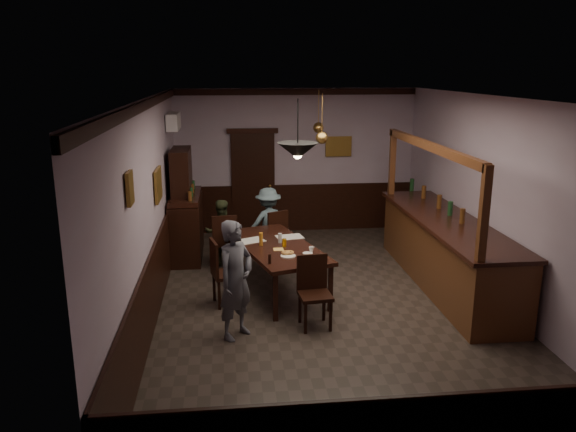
{
  "coord_description": "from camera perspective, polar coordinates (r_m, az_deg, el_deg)",
  "views": [
    {
      "loc": [
        -1.42,
        -7.58,
        3.38
      ],
      "look_at": [
        -0.5,
        0.84,
        1.15
      ],
      "focal_mm": 35.0,
      "sensor_mm": 36.0,
      "label": 1
    }
  ],
  "objects": [
    {
      "name": "sideboard",
      "position": [
        10.42,
        -10.37,
        0.18
      ],
      "size": [
        0.54,
        1.51,
        2.0
      ],
      "color": "black",
      "rests_on": "ground"
    },
    {
      "name": "pastry_ring_b",
      "position": [
        8.19,
        0.16,
        -3.72
      ],
      "size": [
        0.13,
        0.13,
        0.04
      ],
      "primitive_type": "torus",
      "color": "#C68C47",
      "rests_on": "pastry_plate"
    },
    {
      "name": "napkin",
      "position": [
        8.44,
        -0.98,
        -3.4
      ],
      "size": [
        0.19,
        0.19,
        0.0
      ],
      "primitive_type": "cube",
      "rotation": [
        0.0,
        0.0,
        0.29
      ],
      "color": "#F1B958",
      "rests_on": "dining_table"
    },
    {
      "name": "bar_counter",
      "position": [
        9.28,
        15.7,
        -3.34
      ],
      "size": [
        0.96,
        4.11,
        2.31
      ],
      "color": "#4C2A14",
      "rests_on": "ground"
    },
    {
      "name": "newspaper_left",
      "position": [
        8.86,
        -3.83,
        -2.52
      ],
      "size": [
        0.51,
        0.45,
        0.01
      ],
      "primitive_type": "cube",
      "rotation": [
        0.0,
        0.0,
        0.43
      ],
      "color": "silver",
      "rests_on": "dining_table"
    },
    {
      "name": "chair_far_right",
      "position": [
        10.02,
        -1.36,
        -1.8
      ],
      "size": [
        0.56,
        0.56,
        0.96
      ],
      "rotation": [
        0.0,
        0.0,
        3.63
      ],
      "color": "black",
      "rests_on": "ground"
    },
    {
      "name": "chair_far_left",
      "position": [
        9.73,
        -6.47,
        -2.34
      ],
      "size": [
        0.46,
        0.46,
        0.98
      ],
      "rotation": [
        0.0,
        0.0,
        3.23
      ],
      "color": "black",
      "rests_on": "ground"
    },
    {
      "name": "person_seated_right",
      "position": [
        10.23,
        -2.01,
        -0.71
      ],
      "size": [
        0.95,
        0.72,
        1.31
      ],
      "primitive_type": "imported",
      "rotation": [
        0.0,
        0.0,
        3.45
      ],
      "color": "slate",
      "rests_on": "ground"
    },
    {
      "name": "chair_near",
      "position": [
        7.6,
        2.63,
        -7.3
      ],
      "size": [
        0.46,
        0.46,
        0.97
      ],
      "rotation": [
        0.0,
        0.0,
        0.09
      ],
      "color": "black",
      "rests_on": "ground"
    },
    {
      "name": "soda_can",
      "position": [
        8.56,
        -0.38,
        -2.73
      ],
      "size": [
        0.07,
        0.07,
        0.12
      ],
      "primitive_type": "cylinder",
      "color": "#F9AD15",
      "rests_on": "dining_table"
    },
    {
      "name": "door_back",
      "position": [
        11.78,
        -3.56,
        3.32
      ],
      "size": [
        0.9,
        0.06,
        2.1
      ],
      "primitive_type": "cube",
      "color": "black",
      "rests_on": "ground"
    },
    {
      "name": "pepper_mill",
      "position": [
        7.82,
        -1.87,
        -4.37
      ],
      "size": [
        0.04,
        0.04,
        0.14
      ],
      "primitive_type": "cylinder",
      "color": "black",
      "rests_on": "dining_table"
    },
    {
      "name": "picture_back",
      "position": [
        11.88,
        5.15,
        7.06
      ],
      "size": [
        0.55,
        0.04,
        0.42
      ],
      "color": "olive",
      "rests_on": "ground"
    },
    {
      "name": "dining_table",
      "position": [
        8.68,
        -1.17,
        -3.34
      ],
      "size": [
        1.58,
        2.39,
        0.75
      ],
      "rotation": [
        0.0,
        0.0,
        0.29
      ],
      "color": "black",
      "rests_on": "ground"
    },
    {
      "name": "pastry_plate",
      "position": [
        8.13,
        0.01,
        -4.08
      ],
      "size": [
        0.22,
        0.22,
        0.01
      ],
      "primitive_type": "cylinder",
      "color": "white",
      "rests_on": "dining_table"
    },
    {
      "name": "room",
      "position": [
        7.94,
        4.27,
        1.0
      ],
      "size": [
        5.01,
        8.01,
        3.01
      ],
      "color": "#2D2621",
      "rests_on": "ground"
    },
    {
      "name": "chair_side",
      "position": [
        8.27,
        -6.71,
        -5.43
      ],
      "size": [
        0.51,
        0.51,
        0.99
      ],
      "rotation": [
        0.0,
        0.0,
        1.8
      ],
      "color": "black",
      "rests_on": "ground"
    },
    {
      "name": "ac_unit",
      "position": [
        10.57,
        -11.56,
        9.41
      ],
      "size": [
        0.2,
        0.85,
        0.3
      ],
      "color": "white",
      "rests_on": "ground"
    },
    {
      "name": "person_standing",
      "position": [
        7.21,
        -5.33,
        -6.47
      ],
      "size": [
        0.66,
        0.67,
        1.56
      ],
      "primitive_type": "imported",
      "rotation": [
        0.0,
        0.0,
        0.82
      ],
      "color": "#4E4E59",
      "rests_on": "ground"
    },
    {
      "name": "saucer",
      "position": [
        8.25,
        2.02,
        -3.81
      ],
      "size": [
        0.15,
        0.15,
        0.01
      ],
      "primitive_type": "cylinder",
      "color": "white",
      "rests_on": "dining_table"
    },
    {
      "name": "pendant_iron",
      "position": [
        7.59,
        0.99,
        6.64
      ],
      "size": [
        0.56,
        0.56,
        0.8
      ],
      "color": "black",
      "rests_on": "ground"
    },
    {
      "name": "water_glass",
      "position": [
        8.73,
        -0.82,
        -2.26
      ],
      "size": [
        0.06,
        0.06,
        0.15
      ],
      "primitive_type": "cylinder",
      "color": "silver",
      "rests_on": "dining_table"
    },
    {
      "name": "picture_left_small",
      "position": [
        6.2,
        -15.77,
        2.73
      ],
      "size": [
        0.04,
        0.28,
        0.36
      ],
      "color": "olive",
      "rests_on": "ground"
    },
    {
      "name": "person_seated_left",
      "position": [
        9.98,
        -6.85,
        -1.63
      ],
      "size": [
        0.61,
        0.5,
        1.17
      ],
      "primitive_type": "imported",
      "rotation": [
        0.0,
        0.0,
        3.25
      ],
      "color": "#3A4328",
      "rests_on": "ground"
    },
    {
      "name": "pendant_brass_far",
      "position": [
        10.71,
        3.1,
        8.94
      ],
      "size": [
        0.2,
        0.2,
        0.81
      ],
      "color": "#BF8C3F",
      "rests_on": "ground"
    },
    {
      "name": "pastry_ring_a",
      "position": [
        8.18,
        -0.23,
        -3.74
      ],
      "size": [
        0.13,
        0.13,
        0.04
      ],
      "primitive_type": "torus",
      "color": "#C68C47",
      "rests_on": "pastry_plate"
    },
    {
      "name": "picture_left_large",
      "position": [
        8.61,
        -13.05,
        3.12
      ],
      "size": [
        0.04,
        0.62,
        0.48
      ],
      "color": "olive",
      "rests_on": "ground"
    },
    {
      "name": "beer_glass",
      "position": [
        8.61,
        -2.76,
        -2.35
      ],
      "size": [
        0.06,
        0.06,
        0.2
      ],
      "primitive_type": "cylinder",
      "color": "#BF721E",
      "rests_on": "dining_table"
    },
    {
      "name": "newspaper_right",
      "position": [
        9.04,
        0.15,
        -2.14
      ],
      "size": [
        0.47,
        0.37,
        0.01
      ],
      "primitive_type": "cube",
      "rotation": [
        0.0,
        0.0,
        0.18
      ],
      "color": "silver",
      "rests_on": "dining_table"
    },
    {
      "name": "coffee_cup",
      "position": [
        8.3,
        2.39,
        -3.39
      ],
      "size": [
        0.1,
        0.1,
        0.07
      ],
      "primitive_type": "imported",
      "rotation": [
        0.0,
        0.0,
        0.29
      ],
      "color": "white",
      "rests_on": "saucer"
    },
    {
      "name": "pendant_brass_mid",
      "position": [
        9.13,
        3.45,
        7.92
      ],
      "size": [
        0.2,
        0.2,
        0.81
      ],
      "color": "#BF8C3F",
      "rests_on": "ground"
    }
  ]
}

